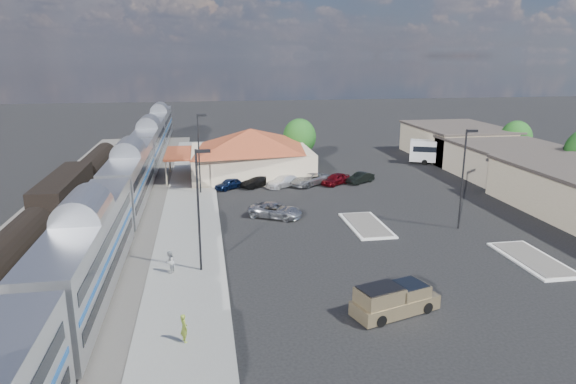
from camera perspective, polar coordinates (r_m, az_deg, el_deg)
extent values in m
plane|color=black|center=(44.86, 4.60, -4.87)|extent=(280.00, 280.00, 0.00)
cube|color=#4C4944|center=(52.26, -20.69, -2.86)|extent=(16.00, 100.00, 0.12)
cube|color=gray|center=(49.29, -10.82, -3.15)|extent=(5.50, 92.00, 0.18)
cube|color=silver|center=(35.15, -21.36, -6.27)|extent=(3.00, 20.00, 5.00)
cube|color=black|center=(36.19, -20.95, -10.35)|extent=(2.20, 16.00, 0.60)
cube|color=silver|center=(55.01, -17.11, 1.54)|extent=(3.00, 20.00, 5.00)
cube|color=black|center=(55.68, -16.89, -1.22)|extent=(2.20, 16.00, 0.60)
cube|color=silver|center=(75.49, -15.13, 5.16)|extent=(3.00, 20.00, 5.00)
cube|color=black|center=(75.98, -14.99, 3.12)|extent=(2.20, 16.00, 0.60)
cube|color=silver|center=(96.20, -13.99, 7.23)|extent=(3.00, 20.00, 5.00)
cube|color=black|center=(96.58, -13.89, 5.62)|extent=(2.20, 16.00, 0.60)
cylinder|color=black|center=(39.69, -28.97, -6.22)|extent=(2.80, 14.00, 2.80)
cube|color=black|center=(40.31, -28.65, -8.61)|extent=(2.20, 12.00, 0.60)
cube|color=black|center=(54.29, -23.60, -0.16)|extent=(2.80, 14.00, 3.60)
cube|color=black|center=(54.77, -23.40, -2.08)|extent=(2.20, 12.00, 0.60)
cylinder|color=black|center=(69.54, -20.54, 3.14)|extent=(2.80, 14.00, 2.80)
cube|color=black|center=(69.90, -20.41, 1.69)|extent=(2.20, 12.00, 0.60)
cube|color=beige|center=(66.54, -4.14, 3.29)|extent=(15.00, 12.00, 3.60)
pyramid|color=maroon|center=(65.99, -4.19, 5.93)|extent=(15.30, 12.24, 2.60)
cube|color=maroon|center=(66.06, -12.06, 4.24)|extent=(3.20, 9.60, 0.25)
cube|color=#C6B28C|center=(71.57, 23.29, 3.10)|extent=(12.00, 18.00, 4.00)
cube|color=#3F3833|center=(71.20, 23.46, 4.79)|extent=(12.40, 18.40, 0.30)
cube|color=#C6B28C|center=(83.43, 18.20, 5.26)|extent=(12.00, 16.00, 4.50)
cube|color=#3F3833|center=(83.10, 18.34, 6.89)|extent=(12.40, 16.40, 0.30)
cube|color=silver|center=(47.72, 8.70, -3.67)|extent=(3.30, 7.50, 0.15)
cube|color=#4C4944|center=(47.69, 8.71, -3.58)|extent=(2.70, 6.90, 0.10)
cube|color=silver|center=(43.68, 25.56, -6.80)|extent=(3.30, 7.50, 0.15)
cube|color=#4C4944|center=(43.65, 25.57, -6.69)|extent=(2.70, 6.90, 0.10)
cylinder|color=black|center=(36.50, -9.91, -2.26)|extent=(0.16, 0.16, 9.00)
cube|color=black|center=(35.48, -9.41, 4.50)|extent=(1.00, 0.25, 0.22)
cylinder|color=black|center=(57.91, -9.86, 4.09)|extent=(0.16, 0.16, 9.00)
cube|color=black|center=(57.27, -9.55, 8.39)|extent=(1.00, 0.25, 0.22)
cylinder|color=black|center=(47.86, 18.80, 1.26)|extent=(0.16, 0.16, 9.00)
cube|color=black|center=(47.33, 19.78, 6.40)|extent=(1.00, 0.25, 0.22)
cylinder|color=#382314|center=(81.52, 23.83, 3.83)|extent=(0.30, 0.30, 2.55)
ellipsoid|color=#154918|center=(81.13, 24.01, 5.56)|extent=(4.41, 4.41, 4.87)
cylinder|color=#382314|center=(73.48, 1.27, 4.09)|extent=(0.30, 0.30, 2.73)
ellipsoid|color=#154918|center=(73.03, 1.28, 6.14)|extent=(4.71, 4.71, 5.21)
cube|color=#97835D|center=(32.42, 11.81, -12.18)|extent=(5.76, 3.53, 0.89)
cube|color=#97835D|center=(32.12, 11.87, -11.08)|extent=(2.53, 2.41, 0.94)
cube|color=#97835D|center=(32.08, 11.88, -10.92)|extent=(3.05, 2.58, 1.08)
cylinder|color=black|center=(32.95, 15.18, -12.30)|extent=(0.76, 0.48, 0.71)
cylinder|color=black|center=(34.12, 13.16, -11.17)|extent=(0.76, 0.48, 0.71)
cylinder|color=black|center=(30.93, 10.26, -13.89)|extent=(0.76, 0.48, 0.71)
cylinder|color=black|center=(32.17, 8.31, -12.60)|extent=(0.76, 0.48, 0.71)
imported|color=#A4A6AC|center=(49.42, -1.38, -2.06)|extent=(5.72, 4.65, 1.45)
cube|color=white|center=(76.94, 17.36, 4.31)|extent=(10.67, 6.33, 3.01)
cube|color=black|center=(76.88, 17.38, 4.57)|extent=(9.90, 6.03, 0.80)
cylinder|color=black|center=(76.53, 20.09, 2.87)|extent=(0.84, 0.56, 0.80)
cylinder|color=black|center=(78.55, 19.95, 3.18)|extent=(0.84, 0.56, 0.80)
cylinder|color=black|center=(76.06, 14.92, 3.21)|extent=(0.84, 0.56, 0.80)
cylinder|color=black|center=(78.10, 14.90, 3.51)|extent=(0.84, 0.56, 0.80)
imported|color=#A2BC3B|center=(29.02, -11.48, -14.58)|extent=(0.59, 0.69, 1.62)
imported|color=silver|center=(37.59, -13.02, -7.56)|extent=(0.84, 0.96, 1.67)
imported|color=#0B1738|center=(60.47, -6.51, 0.93)|extent=(3.91, 3.46, 1.28)
imported|color=black|center=(60.98, -3.53, 1.14)|extent=(4.10, 3.52, 1.33)
imported|color=white|center=(61.09, -0.51, 1.22)|extent=(5.10, 4.22, 1.39)
imported|color=gray|center=(61.92, 2.37, 1.45)|extent=(5.88, 5.25, 1.52)
imported|color=maroon|center=(62.37, 5.31, 1.45)|extent=(4.29, 3.80, 1.40)
imported|color=black|center=(63.54, 8.03, 1.56)|extent=(4.04, 3.26, 1.29)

